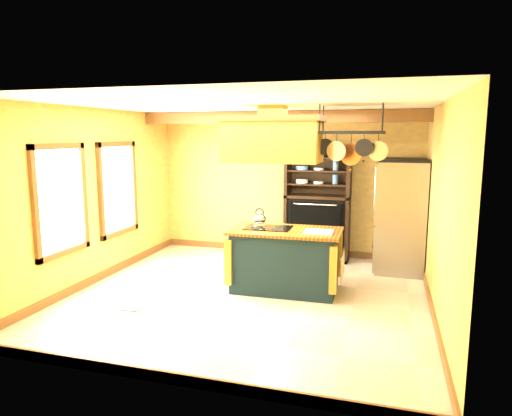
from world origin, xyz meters
The scene contains 15 objects.
floor centered at (0.00, 0.00, 0.00)m, with size 5.00×5.00×0.00m, color beige.
ceiling centered at (0.00, 0.00, 2.70)m, with size 5.00×5.00×0.00m, color white.
wall_back centered at (0.00, 2.50, 1.35)m, with size 5.00×0.02×2.70m, color #E5BE53.
wall_front centered at (0.00, -2.50, 1.35)m, with size 5.00×0.02×2.70m, color #E5BE53.
wall_left centered at (-2.50, 0.00, 1.35)m, with size 0.02×5.00×2.70m, color #E5BE53.
wall_right centered at (2.50, 0.00, 1.35)m, with size 0.02×5.00×2.70m, color #E5BE53.
ceiling_beam centered at (0.00, 1.70, 2.59)m, with size 5.00×0.15×0.20m, color brown.
window_near centered at (-2.47, -0.80, 1.40)m, with size 0.06×1.06×1.56m.
window_far centered at (-2.47, 0.60, 1.40)m, with size 0.06×1.06×1.56m.
kitchen_island centered at (0.45, 0.36, 0.47)m, with size 1.64×0.93×1.11m.
range_hood centered at (0.25, 0.36, 2.25)m, with size 1.45×0.82×0.80m.
pot_rack centered at (1.36, 0.37, 2.22)m, with size 0.98×0.45×0.83m.
refrigerator centered at (2.08, 1.90, 0.91)m, with size 0.81×0.95×1.86m.
hutch centered at (0.64, 2.27, 0.82)m, with size 1.18×0.54×2.08m.
floor_register centered at (-1.37, -0.98, 0.01)m, with size 0.28×0.12×0.01m, color black.
Camera 1 is at (1.86, -6.03, 2.29)m, focal length 32.00 mm.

